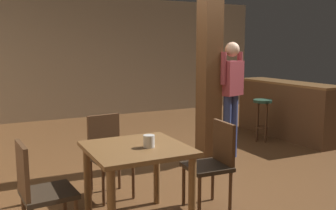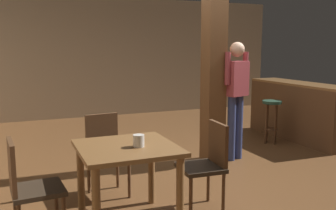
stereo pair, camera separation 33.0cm
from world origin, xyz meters
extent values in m
plane|color=brown|center=(0.00, 0.00, 0.00)|extent=(10.80, 10.80, 0.00)
cube|color=gray|center=(0.00, 4.50, 1.40)|extent=(8.00, 0.10, 2.80)
cube|color=brown|center=(0.17, 0.35, 1.40)|extent=(0.28, 0.28, 2.80)
cube|color=brown|center=(-1.57, -1.14, 0.74)|extent=(0.88, 0.88, 0.04)
cylinder|color=brown|center=(-1.20, -0.77, 0.36)|extent=(0.07, 0.07, 0.72)
cylinder|color=brown|center=(-1.94, -0.77, 0.36)|extent=(0.07, 0.07, 0.72)
cylinder|color=brown|center=(-1.20, -1.51, 0.36)|extent=(0.07, 0.07, 0.72)
cylinder|color=brown|center=(-1.94, -1.51, 0.36)|extent=(0.07, 0.07, 0.72)
cube|color=#2D2319|center=(-2.36, -1.13, 0.45)|extent=(0.45, 0.45, 0.04)
cube|color=#4C301C|center=(-2.55, -1.14, 0.68)|extent=(0.06, 0.38, 0.45)
cylinder|color=#4C301C|center=(-2.19, -0.94, 0.23)|extent=(0.04, 0.04, 0.43)
cube|color=#2D2319|center=(-0.80, -1.13, 0.45)|extent=(0.44, 0.44, 0.04)
cube|color=#4C301C|center=(-0.61, -1.14, 0.68)|extent=(0.06, 0.38, 0.45)
cylinder|color=#4C301C|center=(-0.99, -1.30, 0.23)|extent=(0.04, 0.04, 0.43)
cylinder|color=#4C301C|center=(-0.97, -0.95, 0.23)|extent=(0.04, 0.04, 0.43)
cylinder|color=#4C301C|center=(-0.64, -1.32, 0.23)|extent=(0.04, 0.04, 0.43)
cylinder|color=#4C301C|center=(-0.62, -0.97, 0.23)|extent=(0.04, 0.04, 0.43)
cube|color=#2D2319|center=(-1.57, -0.40, 0.45)|extent=(0.46, 0.46, 0.04)
cube|color=#4C301C|center=(-1.59, -0.21, 0.68)|extent=(0.38, 0.08, 0.45)
cylinder|color=#4C301C|center=(-1.38, -0.55, 0.23)|extent=(0.04, 0.04, 0.43)
cylinder|color=#4C301C|center=(-1.73, -0.59, 0.23)|extent=(0.04, 0.04, 0.43)
cylinder|color=#4C301C|center=(-1.42, -0.20, 0.23)|extent=(0.04, 0.04, 0.43)
cylinder|color=#4C301C|center=(-1.77, -0.24, 0.23)|extent=(0.04, 0.04, 0.43)
cylinder|color=beige|center=(-1.48, -1.21, 0.81)|extent=(0.10, 0.10, 0.11)
cube|color=maroon|center=(0.47, 0.23, 1.20)|extent=(0.38, 0.29, 0.50)
sphere|color=tan|center=(0.47, 0.23, 1.61)|extent=(0.26, 0.26, 0.21)
cylinder|color=navy|center=(0.55, 0.26, 0.47)|extent=(0.15, 0.15, 0.95)
cylinder|color=navy|center=(0.40, 0.21, 0.47)|extent=(0.15, 0.15, 0.95)
cylinder|color=maroon|center=(0.66, 0.29, 1.35)|extent=(0.10, 0.10, 0.46)
cylinder|color=maroon|center=(0.29, 0.17, 1.35)|extent=(0.10, 0.10, 0.46)
cube|color=brown|center=(2.23, 0.88, 1.00)|extent=(0.56, 2.14, 0.04)
cube|color=#4C301C|center=(2.13, 0.88, 0.49)|extent=(0.36, 2.14, 0.98)
cylinder|color=#1E3828|center=(1.56, 0.79, 0.72)|extent=(0.32, 0.32, 0.05)
torus|color=#4C301C|center=(1.56, 0.79, 0.25)|extent=(0.23, 0.23, 0.02)
cylinder|color=#4C301C|center=(1.56, 0.90, 0.35)|extent=(0.03, 0.03, 0.69)
cylinder|color=#4C301C|center=(1.56, 0.69, 0.35)|extent=(0.03, 0.03, 0.69)
cylinder|color=#4C301C|center=(1.67, 0.79, 0.35)|extent=(0.03, 0.03, 0.69)
cylinder|color=#4C301C|center=(1.46, 0.79, 0.35)|extent=(0.03, 0.03, 0.69)
camera|label=1|loc=(-2.79, -4.21, 1.66)|focal=40.00mm
camera|label=2|loc=(-2.49, -4.35, 1.66)|focal=40.00mm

